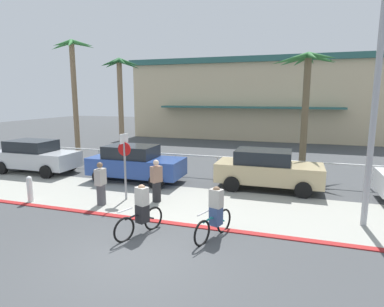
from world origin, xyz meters
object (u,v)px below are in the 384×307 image
Objects in this scene: pedestrian_1 at (156,183)px; palm_tree_1 at (120,80)px; stop_sign_bike_lane at (125,157)px; palm_tree_2 at (307,77)px; streetlight_curb at (379,84)px; palm_tree_0 at (74,72)px; car_blue_1 at (135,163)px; car_tan_2 at (267,169)px; bollard_1 at (30,189)px; car_silver_0 at (35,156)px; cyclist_teal_1 at (215,214)px; pedestrian_0 at (101,186)px; cyclist_black_0 at (141,211)px.

palm_tree_1 is at bearing 126.10° from pedestrian_1.
stop_sign_bike_lane is 10.46m from palm_tree_2.
streetlight_curb is at bearing -2.89° from pedestrian_1.
car_blue_1 is at bearing -38.13° from palm_tree_0.
bollard_1 is at bearing -151.29° from car_tan_2.
bollard_1 is 12.67m from palm_tree_0.
palm_tree_2 is 1.41× the size of car_silver_0.
car_silver_0 is at bearing 131.38° from bollard_1.
palm_tree_0 is at bearing 139.30° from pedestrian_1.
stop_sign_bike_lane is at bearing 178.40° from streetlight_curb.
car_silver_0 reaches higher than cyclist_teal_1.
stop_sign_bike_lane is 8.62m from streetlight_curb.
pedestrian_0 is (5.19, -10.50, -4.30)m from palm_tree_1.
cyclist_black_0 is (5.29, -1.30, 0.18)m from bollard_1.
stop_sign_bike_lane is at bearing 127.01° from cyclist_black_0.
stop_sign_bike_lane reaches higher than car_silver_0.
stop_sign_bike_lane is at bearing -147.51° from car_tan_2.
palm_tree_0 is 16.55m from cyclist_black_0.
palm_tree_0 is 15.40m from palm_tree_2.
palm_tree_1 is at bearing 102.53° from bollard_1.
stop_sign_bike_lane is 0.33× the size of palm_tree_0.
car_blue_1 reaches higher than cyclist_black_0.
car_blue_1 is at bearing 162.86° from streetlight_curb.
pedestrian_1 is at bearing -48.51° from car_blue_1.
pedestrian_1 is (7.99, -2.47, -0.12)m from car_silver_0.
palm_tree_2 reaches higher than bollard_1.
car_tan_2 is at bearing -31.11° from palm_tree_1.
palm_tree_0 is 8.10m from car_silver_0.
bollard_1 is 0.15× the size of palm_tree_1.
car_tan_2 reaches higher than pedestrian_0.
pedestrian_1 is at bearing 5.71° from stop_sign_bike_lane.
palm_tree_0 is (-5.58, 10.16, 5.11)m from bollard_1.
bollard_1 is at bearing -157.62° from stop_sign_bike_lane.
palm_tree_1 is at bearing 81.77° from car_silver_0.
palm_tree_2 is at bearing 102.70° from streetlight_curb.
palm_tree_2 reaches higher than car_blue_1.
pedestrian_0 is (8.32, -9.63, -4.89)m from palm_tree_0.
cyclist_black_0 is at bearing -35.69° from pedestrian_0.
streetlight_curb reaches higher than cyclist_black_0.
palm_tree_2 is 3.56× the size of cyclist_teal_1.
car_silver_0 is at bearing -179.91° from car_blue_1.
palm_tree_0 reaches higher than palm_tree_2.
bollard_1 is 9.47m from car_tan_2.
stop_sign_bike_lane is 1.49× the size of cyclist_black_0.
car_tan_2 is at bearing 62.72° from cyclist_black_0.
cyclist_black_0 is (2.00, -2.65, -0.98)m from stop_sign_bike_lane.
palm_tree_0 is 14.19m from pedestrian_1.
pedestrian_1 is at bearing -125.12° from palm_tree_2.
car_tan_2 is (5.97, 0.59, 0.00)m from car_blue_1.
cyclist_black_0 is (10.87, -11.46, -4.93)m from palm_tree_0.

